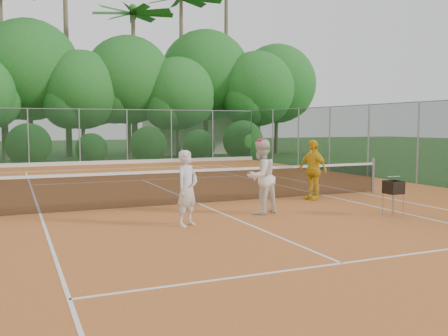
{
  "coord_description": "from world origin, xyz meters",
  "views": [
    {
      "loc": [
        -4.72,
        -12.71,
        2.2
      ],
      "look_at": [
        0.22,
        -1.2,
        1.1
      ],
      "focal_mm": 40.0,
      "sensor_mm": 36.0,
      "label": 1
    }
  ],
  "objects_px": {
    "player_white": "(187,188)",
    "ball_hopper": "(393,188)",
    "player_center_grp": "(261,177)",
    "player_yellow": "(313,170)"
  },
  "relations": [
    {
      "from": "player_white",
      "to": "ball_hopper",
      "type": "height_order",
      "value": "player_white"
    },
    {
      "from": "player_center_grp",
      "to": "ball_hopper",
      "type": "distance_m",
      "value": 3.16
    },
    {
      "from": "player_white",
      "to": "player_yellow",
      "type": "relative_size",
      "value": 0.94
    },
    {
      "from": "player_white",
      "to": "ball_hopper",
      "type": "distance_m",
      "value": 4.97
    },
    {
      "from": "player_center_grp",
      "to": "ball_hopper",
      "type": "height_order",
      "value": "player_center_grp"
    },
    {
      "from": "player_white",
      "to": "player_yellow",
      "type": "xyz_separation_m",
      "value": [
        4.6,
        2.18,
        0.05
      ]
    },
    {
      "from": "player_center_grp",
      "to": "player_white",
      "type": "bearing_deg",
      "value": -162.34
    },
    {
      "from": "player_yellow",
      "to": "ball_hopper",
      "type": "distance_m",
      "value": 3.01
    },
    {
      "from": "player_center_grp",
      "to": "player_yellow",
      "type": "height_order",
      "value": "player_center_grp"
    },
    {
      "from": "player_center_grp",
      "to": "player_yellow",
      "type": "relative_size",
      "value": 1.06
    }
  ]
}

